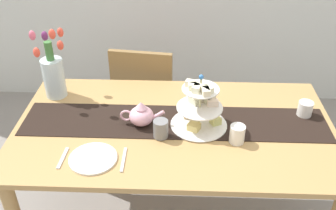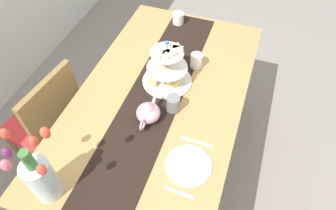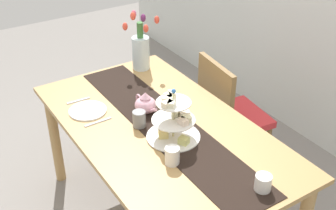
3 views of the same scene
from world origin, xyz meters
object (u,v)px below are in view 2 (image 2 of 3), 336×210
at_px(tiered_cake_stand, 167,68).
at_px(tulip_vase, 40,176).
at_px(dinner_plate_left, 188,165).
at_px(mug_white_text, 196,61).
at_px(chair_left, 48,120).
at_px(cream_jug, 178,18).
at_px(fork_left, 179,192).
at_px(mug_grey, 173,104).
at_px(dining_table, 160,107).
at_px(teapot, 148,112).
at_px(knife_left, 197,142).

distance_m(tiered_cake_stand, tulip_vase, 0.88).
xyz_separation_m(dinner_plate_left, mug_white_text, (0.69, 0.16, 0.04)).
distance_m(chair_left, cream_jug, 1.14).
height_order(chair_left, fork_left, chair_left).
bearing_deg(mug_grey, dining_table, 57.05).
bearing_deg(dining_table, fork_left, -151.14).
height_order(tulip_vase, dinner_plate_left, tulip_vase).
bearing_deg(mug_white_text, mug_grey, 176.36).
distance_m(chair_left, teapot, 0.77).
xyz_separation_m(chair_left, tiered_cake_stand, (0.36, -0.70, 0.37)).
xyz_separation_m(cream_jug, dinner_plate_left, (-1.09, -0.41, -0.04)).
xyz_separation_m(teapot, dinner_plate_left, (-0.20, -0.29, -0.05)).
bearing_deg(mug_white_text, teapot, 165.29).
height_order(chair_left, teapot, chair_left).
xyz_separation_m(dinner_plate_left, knife_left, (0.14, 0.00, -0.00)).
xyz_separation_m(chair_left, dinner_plate_left, (-0.15, -0.99, 0.27)).
bearing_deg(tulip_vase, fork_left, -71.66).
relative_size(dining_table, fork_left, 11.29).
bearing_deg(teapot, dining_table, 0.00).
xyz_separation_m(dining_table, teapot, (-0.18, 0.00, 0.16)).
distance_m(dining_table, tiered_cake_stand, 0.25).
relative_size(teapot, knife_left, 1.40).
bearing_deg(cream_jug, tulip_vase, 173.76).
distance_m(teapot, dinner_plate_left, 0.36).
bearing_deg(fork_left, teapot, 39.76).
height_order(tulip_vase, fork_left, tulip_vase).
bearing_deg(tulip_vase, tiered_cake_stand, -17.99).
bearing_deg(fork_left, knife_left, 0.00).
bearing_deg(tulip_vase, dining_table, -21.19).
bearing_deg(chair_left, cream_jug, -31.81).
bearing_deg(mug_grey, tiered_cake_stand, 28.52).
relative_size(dining_table, chair_left, 1.86).
distance_m(teapot, fork_left, 0.45).
distance_m(dinner_plate_left, mug_white_text, 0.71).
distance_m(knife_left, mug_grey, 0.25).
height_order(tiered_cake_stand, mug_grey, tiered_cake_stand).
distance_m(dining_table, cream_jug, 0.74).
distance_m(tiered_cake_stand, teapot, 0.31).
xyz_separation_m(chair_left, mug_grey, (0.16, -0.81, 0.31)).
distance_m(chair_left, tulip_vase, 0.77).
relative_size(dining_table, knife_left, 9.97).
xyz_separation_m(cream_jug, knife_left, (-0.95, -0.41, -0.04)).
xyz_separation_m(dining_table, dinner_plate_left, (-0.38, -0.29, 0.11)).
relative_size(knife_left, mug_white_text, 1.79).
xyz_separation_m(tiered_cake_stand, dinner_plate_left, (-0.51, -0.29, -0.11)).
distance_m(fork_left, mug_grey, 0.49).
bearing_deg(dining_table, cream_jug, 9.59).
distance_m(dining_table, chair_left, 0.75).
relative_size(tulip_vase, cream_jug, 5.35).
height_order(dining_table, tulip_vase, tulip_vase).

